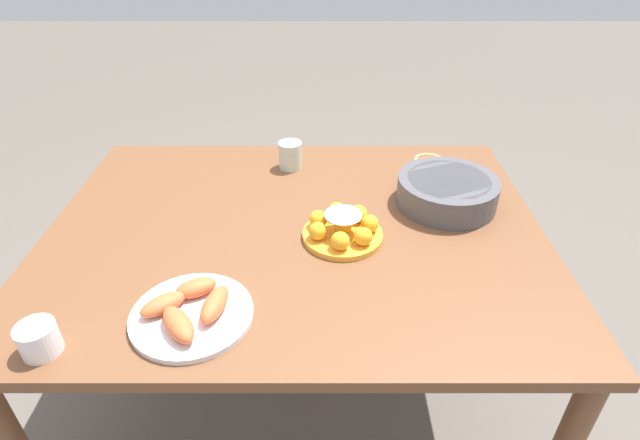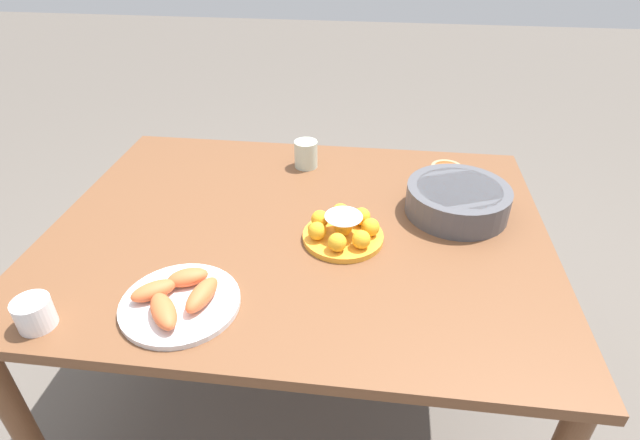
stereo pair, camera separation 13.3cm
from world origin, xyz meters
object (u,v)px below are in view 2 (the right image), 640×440
at_px(dining_table, 299,250).
at_px(cup_near, 34,313).
at_px(serving_bowl, 458,199).
at_px(cup_far, 306,154).
at_px(seafood_platter, 179,299).
at_px(cake_plate, 343,230).
at_px(sauce_bowl, 446,170).

height_order(dining_table, cup_near, cup_near).
bearing_deg(serving_bowl, cup_far, 153.80).
xyz_separation_m(seafood_platter, cup_near, (-0.28, -0.09, 0.01)).
bearing_deg(serving_bowl, cake_plate, -151.18).
distance_m(seafood_platter, cup_near, 0.30).
xyz_separation_m(dining_table, seafood_platter, (-0.21, -0.35, 0.10)).
bearing_deg(sauce_bowl, serving_bowl, -88.16).
bearing_deg(seafood_platter, cake_plate, 41.32).
bearing_deg(dining_table, seafood_platter, -121.26).
height_order(dining_table, serving_bowl, serving_bowl).
distance_m(cake_plate, cup_near, 0.74).
distance_m(cake_plate, cup_far, 0.43).
bearing_deg(serving_bowl, cup_near, -148.76).
relative_size(sauce_bowl, cup_far, 1.11).
relative_size(sauce_bowl, seafood_platter, 0.37).
bearing_deg(cup_far, seafood_platter, -104.52).
relative_size(seafood_platter, cup_near, 3.39).
xyz_separation_m(dining_table, serving_bowl, (0.44, 0.12, 0.13)).
xyz_separation_m(sauce_bowl, cup_near, (-0.92, -0.80, 0.02)).
bearing_deg(cup_near, sauce_bowl, 40.77).
xyz_separation_m(dining_table, cup_far, (-0.03, 0.35, 0.13)).
distance_m(serving_bowl, seafood_platter, 0.81).
height_order(cake_plate, cup_far, cup_far).
bearing_deg(cup_near, cake_plate, 32.40).
bearing_deg(cup_far, sauce_bowl, 0.05).
height_order(seafood_platter, cup_near, cup_near).
height_order(cake_plate, sauce_bowl, cake_plate).
relative_size(serving_bowl, sauce_bowl, 2.90).
bearing_deg(dining_table, serving_bowl, 15.57).
distance_m(cup_near, cup_far, 0.92).
distance_m(serving_bowl, cup_near, 1.09).
xyz_separation_m(serving_bowl, seafood_platter, (-0.65, -0.47, -0.03)).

